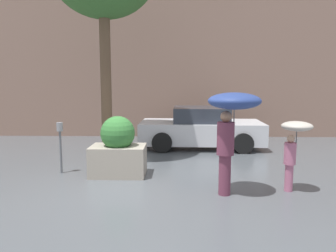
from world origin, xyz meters
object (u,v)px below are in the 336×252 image
object	(u,v)px
person_adult	(232,115)
person_child	(294,139)
parking_meter	(60,137)
parked_car_near	(201,129)
planter_box	(118,149)

from	to	relation	value
person_adult	person_child	world-z (taller)	person_adult
person_child	person_adult	bearing A→B (deg)	-139.56
person_child	parking_meter	xyz separation A→B (m)	(-4.92, 1.17, -0.17)
person_adult	person_child	bearing A→B (deg)	11.43
person_adult	parked_car_near	size ratio (longest dim) A/B	0.49
parking_meter	person_adult	bearing A→B (deg)	-20.54
person_adult	parking_meter	world-z (taller)	person_adult
planter_box	person_child	distance (m)	3.74
person_adult	parked_car_near	distance (m)	4.69
person_adult	parking_meter	xyz separation A→B (m)	(-3.69, 1.38, -0.66)
parking_meter	person_child	bearing A→B (deg)	-13.39
person_child	parked_car_near	distance (m)	4.63
person_child	parked_car_near	bearing A→B (deg)	138.88
planter_box	parked_car_near	xyz separation A→B (m)	(2.12, 3.33, 0.01)
person_adult	planter_box	bearing A→B (deg)	153.35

